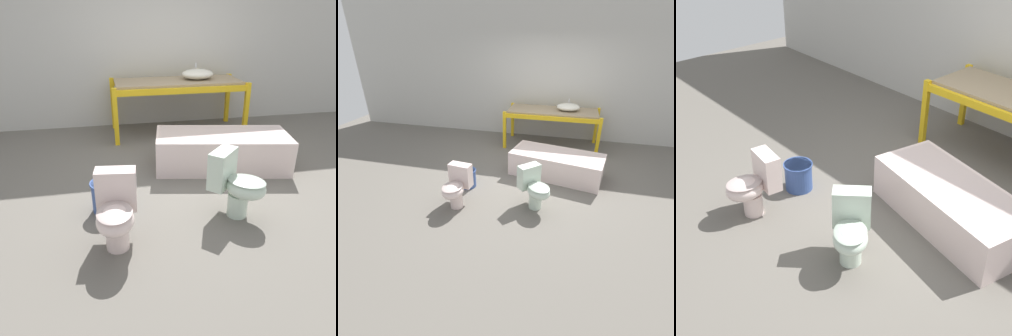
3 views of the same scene
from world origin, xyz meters
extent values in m
plane|color=#666059|center=(0.00, 0.00, 0.00)|extent=(12.00, 12.00, 0.00)
cube|color=yellow|center=(-0.83, 1.11, 0.44)|extent=(0.07, 0.07, 0.87)
cube|color=yellow|center=(-0.83, 1.96, 0.44)|extent=(0.07, 0.07, 0.87)
cube|color=yellow|center=(0.22, 1.11, 0.79)|extent=(2.09, 0.06, 0.09)
cube|color=silver|center=(0.47, 0.03, 0.23)|extent=(1.80, 1.04, 0.46)
cube|color=beige|center=(0.47, 0.03, 0.37)|extent=(1.71, 0.95, 0.19)
cylinder|color=silver|center=(-0.97, -1.38, 0.12)|extent=(0.20, 0.20, 0.24)
ellipsoid|color=silver|center=(-0.98, -1.45, 0.33)|extent=(0.36, 0.43, 0.21)
ellipsoid|color=#BBA7A3|center=(-0.98, -1.45, 0.40)|extent=(0.34, 0.41, 0.03)
cube|color=silver|center=(-0.95, -1.20, 0.47)|extent=(0.37, 0.21, 0.38)
cylinder|color=silver|center=(0.23, -1.10, 0.12)|extent=(0.20, 0.20, 0.24)
ellipsoid|color=silver|center=(0.28, -1.15, 0.33)|extent=(0.50, 0.50, 0.21)
ellipsoid|color=#A3B3A3|center=(0.28, -1.15, 0.40)|extent=(0.47, 0.47, 0.03)
cube|color=silver|center=(0.10, -0.97, 0.47)|extent=(0.36, 0.36, 0.38)
cylinder|color=#334C8C|center=(-1.04, -0.75, 0.16)|extent=(0.30, 0.30, 0.32)
cylinder|color=#334C8C|center=(-1.04, -0.75, 0.31)|extent=(0.33, 0.33, 0.02)
camera|label=1|loc=(-1.00, -3.71, 1.85)|focal=35.00mm
camera|label=2|loc=(0.62, -4.51, 2.47)|focal=28.00mm
camera|label=3|loc=(2.60, -3.25, 3.01)|focal=50.00mm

